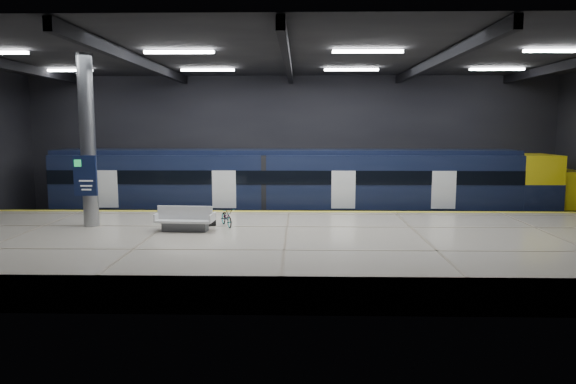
{
  "coord_description": "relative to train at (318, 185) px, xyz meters",
  "views": [
    {
      "loc": [
        0.49,
        -21.46,
        5.09
      ],
      "look_at": [
        -0.02,
        1.5,
        2.2
      ],
      "focal_mm": 32.0,
      "sensor_mm": 36.0,
      "label": 1
    }
  ],
  "objects": [
    {
      "name": "ground",
      "position": [
        -1.49,
        -5.5,
        -2.06
      ],
      "size": [
        30.0,
        30.0,
        0.0
      ],
      "primitive_type": "plane",
      "color": "black",
      "rests_on": "ground"
    },
    {
      "name": "room_shell",
      "position": [
        -1.49,
        -5.49,
        3.66
      ],
      "size": [
        30.1,
        16.1,
        8.05
      ],
      "color": "black",
      "rests_on": "ground"
    },
    {
      "name": "platform",
      "position": [
        -1.49,
        -8.0,
        -1.51
      ],
      "size": [
        30.0,
        11.0,
        1.1
      ],
      "primitive_type": "cube",
      "color": "beige",
      "rests_on": "ground"
    },
    {
      "name": "safety_strip",
      "position": [
        -1.49,
        -2.75,
        -0.95
      ],
      "size": [
        30.0,
        0.4,
        0.01
      ],
      "primitive_type": "cube",
      "color": "gold",
      "rests_on": "platform"
    },
    {
      "name": "rails",
      "position": [
        -1.49,
        0.0,
        -1.98
      ],
      "size": [
        30.0,
        1.52,
        0.16
      ],
      "color": "gray",
      "rests_on": "ground"
    },
    {
      "name": "train",
      "position": [
        0.0,
        0.0,
        0.0
      ],
      "size": [
        29.4,
        2.84,
        3.79
      ],
      "color": "black",
      "rests_on": "ground"
    },
    {
      "name": "bench",
      "position": [
        -5.43,
        -7.45,
        -0.61
      ],
      "size": [
        2.28,
        1.06,
        0.98
      ],
      "rotation": [
        0.0,
        0.0,
        -0.06
      ],
      "color": "#595B60",
      "rests_on": "platform"
    },
    {
      "name": "bicycle",
      "position": [
        -3.96,
        -6.44,
        -0.6
      ],
      "size": [
        1.0,
        1.45,
        0.72
      ],
      "primitive_type": "imported",
      "rotation": [
        0.0,
        0.0,
        0.42
      ],
      "color": "#99999E",
      "rests_on": "platform"
    },
    {
      "name": "pannier_bag",
      "position": [
        -4.56,
        -6.44,
        -0.78
      ],
      "size": [
        0.34,
        0.25,
        0.35
      ],
      "primitive_type": "cube",
      "rotation": [
        0.0,
        0.0,
        0.27
      ],
      "color": "black",
      "rests_on": "platform"
    },
    {
      "name": "info_column",
      "position": [
        -9.49,
        -6.52,
        2.4
      ],
      "size": [
        0.9,
        0.78,
        6.9
      ],
      "color": "#9EA0A5",
      "rests_on": "platform"
    }
  ]
}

